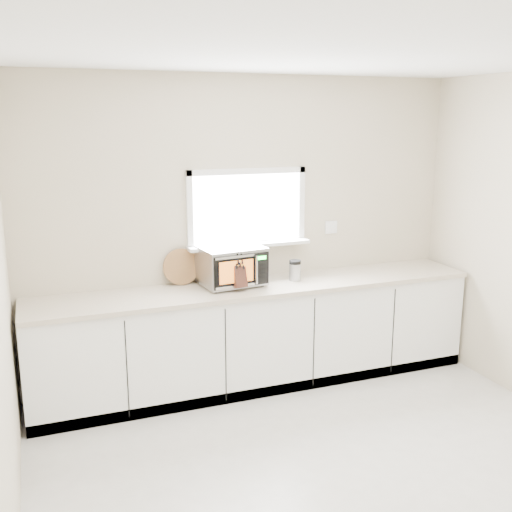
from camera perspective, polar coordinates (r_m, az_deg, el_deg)
name	(u,v)px	position (r m, az deg, el deg)	size (l,w,h in m)	color
ground	(353,489)	(4.18, 9.19, -21.08)	(4.00, 4.00, 0.00)	beige
back_wall	(246,228)	(5.37, -0.91, 2.65)	(4.00, 0.17, 2.70)	beige
cabinets	(258,337)	(5.35, 0.21, -7.68)	(3.92, 0.60, 0.88)	white
countertop	(259,287)	(5.19, 0.25, -2.96)	(3.92, 0.64, 0.04)	beige
microwave	(232,265)	(5.14, -2.32, -0.88)	(0.56, 0.46, 0.34)	black
knife_block	(236,274)	(5.01, -1.88, -1.69)	(0.14, 0.24, 0.32)	#49251A
cutting_board	(181,267)	(5.20, -7.14, -1.02)	(0.32, 0.32, 0.02)	olive
coffee_grinder	(295,270)	(5.32, 3.73, -1.36)	(0.11, 0.11, 0.19)	#A8ABAF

